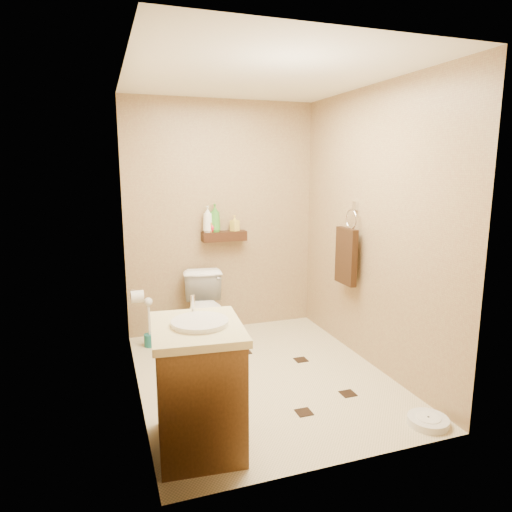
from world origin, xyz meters
name	(u,v)px	position (x,y,z in m)	size (l,w,h in m)	color
ground	(262,375)	(0.00, 0.00, 0.00)	(2.50, 2.50, 0.00)	beige
wall_back	(222,218)	(0.00, 1.25, 1.20)	(2.00, 0.04, 2.40)	#A2875C
wall_front	(341,266)	(0.00, -1.25, 1.20)	(2.00, 0.04, 2.40)	#A2875C
wall_left	(132,241)	(-1.00, 0.00, 1.20)	(0.04, 2.50, 2.40)	#A2875C
wall_right	(371,229)	(1.00, 0.00, 1.20)	(0.04, 2.50, 2.40)	#A2875C
ceiling	(263,74)	(0.00, 0.00, 2.40)	(2.00, 2.50, 0.02)	white
wall_shelf	(224,236)	(0.00, 1.17, 1.02)	(0.46, 0.14, 0.10)	#3B1A10
floor_accents	(265,376)	(0.02, -0.03, 0.00)	(1.18, 1.27, 0.01)	black
toilet	(206,310)	(-0.29, 0.83, 0.35)	(0.39, 0.68, 0.70)	white
vanity	(198,384)	(-0.70, -0.79, 0.41)	(0.59, 0.70, 0.92)	brown
bathroom_scale	(428,421)	(0.82, -1.07, 0.03)	(0.34, 0.34, 0.06)	silver
toilet_brush	(150,329)	(-0.82, 0.96, 0.17)	(0.11, 0.11, 0.49)	#196566
towel_ring	(347,254)	(0.91, 0.25, 0.95)	(0.12, 0.30, 0.76)	silver
toilet_paper	(137,297)	(-0.94, 0.65, 0.60)	(0.12, 0.11, 0.12)	silver
bottle_a	(208,219)	(-0.17, 1.17, 1.20)	(0.10, 0.10, 0.27)	white
bottle_b	(210,225)	(-0.15, 1.17, 1.15)	(0.07, 0.07, 0.15)	orange
bottle_c	(212,226)	(-0.13, 1.17, 1.13)	(0.10, 0.10, 0.13)	red
bottle_d	(215,218)	(-0.09, 1.17, 1.21)	(0.11, 0.11, 0.29)	#419230
bottle_e	(235,223)	(0.11, 1.17, 1.15)	(0.07, 0.08, 0.16)	#E5C64C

